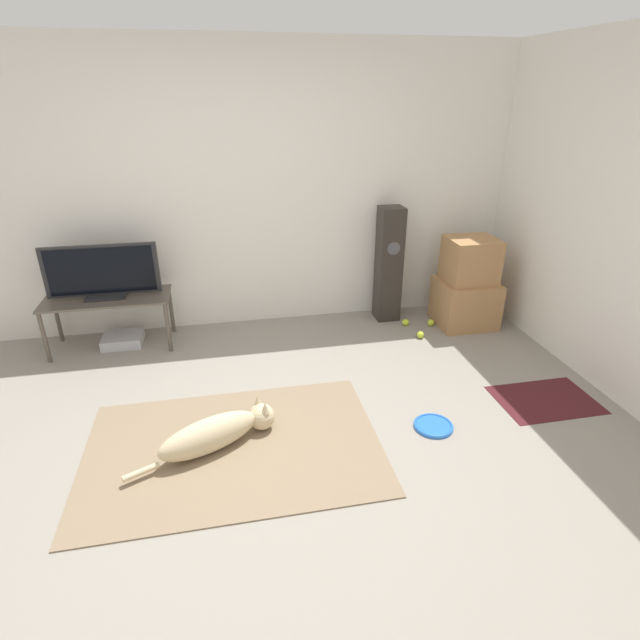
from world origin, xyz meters
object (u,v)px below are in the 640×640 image
Objects in this scene: floor_speaker at (389,265)px; tv_stand at (108,303)px; cardboard_box_upper at (470,260)px; tennis_ball_near_speaker at (420,335)px; frisbee at (433,426)px; tennis_ball_by_boxes at (431,323)px; tv at (102,272)px; tennis_ball_loose_on_carpet at (406,322)px; dog at (218,432)px; game_console at (123,339)px; cardboard_box_lower at (465,303)px.

tv_stand is at bearing -177.60° from floor_speaker.
tennis_ball_near_speaker is (-0.54, -0.23, -0.62)m from cardboard_box_upper.
tennis_ball_near_speaker is (2.78, -0.41, -0.39)m from tv_stand.
tennis_ball_by_boxes is (0.63, 1.54, 0.02)m from frisbee.
frisbee is at bearing -36.06° from tv.
frisbee is 1.64m from tennis_ball_loose_on_carpet.
cardboard_box_upper is 6.85× the size of tennis_ball_loose_on_carpet.
tv is at bearing 176.91° from cardboard_box_upper.
dog is at bearing -61.23° from tv.
tennis_ball_by_boxes is at bearing 48.95° from tennis_ball_near_speaker.
dog is 0.84× the size of floor_speaker.
tennis_ball_near_speaker is at bearing -156.95° from cardboard_box_upper.
tennis_ball_loose_on_carpet is at bearing -59.87° from floor_speaker.
tennis_ball_near_speaker is at bearing -131.05° from tennis_ball_by_boxes.
tennis_ball_near_speaker is at bearing 33.18° from dog.
game_console is at bearing 176.98° from tennis_ball_loose_on_carpet.
tv_stand reaches higher than game_console.
frisbee is at bearing -3.01° from dog.
tv_stand is at bearing 176.95° from cardboard_box_upper.
tv_stand is at bearing 171.71° from tennis_ball_near_speaker.
dog is at bearing -148.91° from cardboard_box_upper.
dog is 14.36× the size of tennis_ball_loose_on_carpet.
floor_speaker is at bearing 143.14° from tennis_ball_by_boxes.
cardboard_box_lower is 0.48× the size of floor_speaker.
frisbee is 0.26× the size of tv_stand.
floor_speaker reaches higher than cardboard_box_upper.
tennis_ball_loose_on_carpet is (-0.58, 0.06, -0.62)m from cardboard_box_upper.
tv_stand is (-2.61, -0.11, -0.15)m from floor_speaker.
cardboard_box_lower reaches higher than frisbee.
tv_stand is 0.38m from game_console.
floor_speaker is (-0.71, 0.29, -0.09)m from cardboard_box_upper.
tv_stand reaches higher than tennis_ball_near_speaker.
tennis_ball_by_boxes is at bearing 177.97° from cardboard_box_lower.
tennis_ball_by_boxes is at bearing -3.29° from tv_stand.
frisbee is 0.24× the size of floor_speaker.
frisbee is 4.13× the size of tennis_ball_loose_on_carpet.
dog is 14.36× the size of tennis_ball_near_speaker.
tennis_ball_loose_on_carpet is (-0.04, 0.29, 0.00)m from tennis_ball_near_speaker.
dog is 1.86m from game_console.
cardboard_box_upper is 0.48× the size of tv.
tv reaches higher than cardboard_box_upper.
tennis_ball_by_boxes is 2.93m from game_console.
tv is at bearing 90.00° from tv_stand.
frisbee is 4.13× the size of tennis_ball_near_speaker.
tennis_ball_loose_on_carpet reaches higher than frisbee.
floor_speaker reaches higher than tv_stand.
cardboard_box_upper is (0.96, 1.54, 0.64)m from frisbee.
game_console is at bearing 176.34° from cardboard_box_lower.
tv reaches higher than dog.
tennis_ball_loose_on_carpet is (-0.24, 0.05, 0.00)m from tennis_ball_by_boxes.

